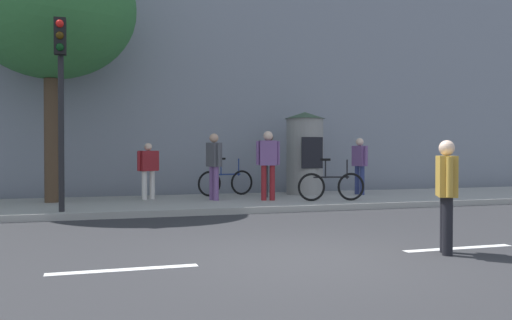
{
  "coord_description": "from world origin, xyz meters",
  "views": [
    {
      "loc": [
        -2.78,
        -6.6,
        1.44
      ],
      "look_at": [
        -0.11,
        2.0,
        1.28
      ],
      "focal_mm": 37.5,
      "sensor_mm": 36.0,
      "label": 1
    }
  ],
  "objects_px": {
    "pedestrian_in_light_jacket": "(269,159)",
    "street_tree": "(51,8)",
    "poster_column": "(305,152)",
    "pedestrian_with_backpack": "(268,159)",
    "traffic_light": "(61,82)",
    "bicycle_leaning": "(331,186)",
    "pedestrian_tallest": "(214,161)",
    "pedestrian_with_bag": "(360,161)",
    "pedestrian_near_pole": "(447,187)",
    "bicycle_upright": "(226,182)",
    "pedestrian_in_dark_shirt": "(148,166)"
  },
  "relations": [
    {
      "from": "traffic_light",
      "to": "pedestrian_with_bag",
      "type": "height_order",
      "value": "traffic_light"
    },
    {
      "from": "traffic_light",
      "to": "pedestrian_with_backpack",
      "type": "xyz_separation_m",
      "value": [
        4.98,
        1.28,
        -1.66
      ]
    },
    {
      "from": "pedestrian_with_bag",
      "to": "street_tree",
      "type": "bearing_deg",
      "value": 178.88
    },
    {
      "from": "traffic_light",
      "to": "bicycle_leaning",
      "type": "height_order",
      "value": "traffic_light"
    },
    {
      "from": "pedestrian_near_pole",
      "to": "bicycle_upright",
      "type": "height_order",
      "value": "pedestrian_near_pole"
    },
    {
      "from": "pedestrian_near_pole",
      "to": "pedestrian_with_backpack",
      "type": "relative_size",
      "value": 0.88
    },
    {
      "from": "pedestrian_near_pole",
      "to": "pedestrian_tallest",
      "type": "distance_m",
      "value": 7.45
    },
    {
      "from": "traffic_light",
      "to": "pedestrian_near_pole",
      "type": "height_order",
      "value": "traffic_light"
    },
    {
      "from": "pedestrian_near_pole",
      "to": "pedestrian_with_backpack",
      "type": "bearing_deg",
      "value": 92.82
    },
    {
      "from": "pedestrian_in_dark_shirt",
      "to": "bicycle_leaning",
      "type": "bearing_deg",
      "value": -22.14
    },
    {
      "from": "pedestrian_in_light_jacket",
      "to": "street_tree",
      "type": "bearing_deg",
      "value": 177.14
    },
    {
      "from": "pedestrian_in_dark_shirt",
      "to": "bicycle_leaning",
      "type": "height_order",
      "value": "pedestrian_in_dark_shirt"
    },
    {
      "from": "street_tree",
      "to": "pedestrian_with_bag",
      "type": "height_order",
      "value": "street_tree"
    },
    {
      "from": "street_tree",
      "to": "bicycle_upright",
      "type": "height_order",
      "value": "street_tree"
    },
    {
      "from": "pedestrian_with_bag",
      "to": "pedestrian_in_light_jacket",
      "type": "bearing_deg",
      "value": -177.67
    },
    {
      "from": "street_tree",
      "to": "pedestrian_in_light_jacket",
      "type": "relative_size",
      "value": 3.73
    },
    {
      "from": "pedestrian_near_pole",
      "to": "pedestrian_tallest",
      "type": "height_order",
      "value": "pedestrian_tallest"
    },
    {
      "from": "pedestrian_near_pole",
      "to": "pedestrian_with_backpack",
      "type": "xyz_separation_m",
      "value": [
        -0.34,
        6.82,
        0.29
      ]
    },
    {
      "from": "pedestrian_in_light_jacket",
      "to": "pedestrian_with_bag",
      "type": "bearing_deg",
      "value": 2.33
    },
    {
      "from": "pedestrian_in_dark_shirt",
      "to": "pedestrian_tallest",
      "type": "xyz_separation_m",
      "value": [
        1.61,
        -0.76,
        0.15
      ]
    },
    {
      "from": "poster_column",
      "to": "bicycle_leaning",
      "type": "height_order",
      "value": "poster_column"
    },
    {
      "from": "pedestrian_tallest",
      "to": "poster_column",
      "type": "bearing_deg",
      "value": 20.6
    },
    {
      "from": "traffic_light",
      "to": "pedestrian_in_dark_shirt",
      "type": "height_order",
      "value": "traffic_light"
    },
    {
      "from": "street_tree",
      "to": "pedestrian_tallest",
      "type": "height_order",
      "value": "street_tree"
    },
    {
      "from": "pedestrian_tallest",
      "to": "pedestrian_in_light_jacket",
      "type": "bearing_deg",
      "value": 13.23
    },
    {
      "from": "poster_column",
      "to": "street_tree",
      "type": "xyz_separation_m",
      "value": [
        -6.99,
        -0.46,
        3.6
      ]
    },
    {
      "from": "traffic_light",
      "to": "street_tree",
      "type": "bearing_deg",
      "value": 97.99
    },
    {
      "from": "traffic_light",
      "to": "bicycle_leaning",
      "type": "distance_m",
      "value": 6.93
    },
    {
      "from": "poster_column",
      "to": "traffic_light",
      "type": "bearing_deg",
      "value": -156.87
    },
    {
      "from": "pedestrian_with_backpack",
      "to": "bicycle_leaning",
      "type": "distance_m",
      "value": 1.76
    },
    {
      "from": "pedestrian_near_pole",
      "to": "traffic_light",
      "type": "bearing_deg",
      "value": 133.85
    },
    {
      "from": "pedestrian_with_bag",
      "to": "bicycle_upright",
      "type": "bearing_deg",
      "value": 168.33
    },
    {
      "from": "street_tree",
      "to": "bicycle_upright",
      "type": "distance_m",
      "value": 6.45
    },
    {
      "from": "pedestrian_tallest",
      "to": "pedestrian_with_bag",
      "type": "height_order",
      "value": "pedestrian_tallest"
    },
    {
      "from": "pedestrian_with_bag",
      "to": "traffic_light",
      "type": "bearing_deg",
      "value": -164.77
    },
    {
      "from": "poster_column",
      "to": "pedestrian_with_backpack",
      "type": "relative_size",
      "value": 1.35
    },
    {
      "from": "traffic_light",
      "to": "bicycle_upright",
      "type": "height_order",
      "value": "traffic_light"
    },
    {
      "from": "poster_column",
      "to": "pedestrian_with_bag",
      "type": "bearing_deg",
      "value": -23.09
    },
    {
      "from": "pedestrian_with_backpack",
      "to": "bicycle_leaning",
      "type": "height_order",
      "value": "pedestrian_with_backpack"
    },
    {
      "from": "traffic_light",
      "to": "poster_column",
      "type": "height_order",
      "value": "traffic_light"
    },
    {
      "from": "poster_column",
      "to": "pedestrian_in_dark_shirt",
      "type": "bearing_deg",
      "value": -175.35
    },
    {
      "from": "pedestrian_in_dark_shirt",
      "to": "pedestrian_with_backpack",
      "type": "distance_m",
      "value": 3.18
    },
    {
      "from": "street_tree",
      "to": "pedestrian_tallest",
      "type": "xyz_separation_m",
      "value": [
        3.98,
        -0.67,
        -3.81
      ]
    },
    {
      "from": "bicycle_leaning",
      "to": "pedestrian_tallest",
      "type": "bearing_deg",
      "value": 159.65
    },
    {
      "from": "pedestrian_near_pole",
      "to": "pedestrian_with_bag",
      "type": "height_order",
      "value": "pedestrian_with_bag"
    },
    {
      "from": "traffic_light",
      "to": "pedestrian_tallest",
      "type": "height_order",
      "value": "traffic_light"
    },
    {
      "from": "traffic_light",
      "to": "pedestrian_in_light_jacket",
      "type": "bearing_deg",
      "value": 21.63
    },
    {
      "from": "traffic_light",
      "to": "street_tree",
      "type": "distance_m",
      "value": 3.2
    },
    {
      "from": "poster_column",
      "to": "pedestrian_near_pole",
      "type": "height_order",
      "value": "poster_column"
    },
    {
      "from": "pedestrian_with_bag",
      "to": "bicycle_leaning",
      "type": "bearing_deg",
      "value": -136.58
    }
  ]
}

